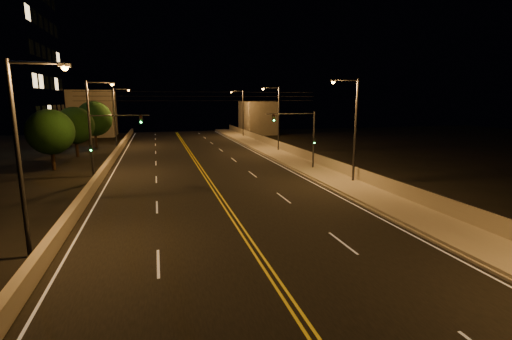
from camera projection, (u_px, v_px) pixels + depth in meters
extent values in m
cube|color=black|center=(222.00, 200.00, 26.50)|extent=(18.00, 120.00, 0.02)
cube|color=#9D9683|center=(357.00, 189.00, 29.24)|extent=(3.60, 120.00, 0.30)
cube|color=#9D9683|center=(335.00, 192.00, 28.78)|extent=(0.14, 120.00, 0.15)
cube|color=gray|center=(376.00, 180.00, 29.54)|extent=(0.30, 120.00, 1.00)
cube|color=gray|center=(80.00, 204.00, 24.04)|extent=(0.45, 120.00, 0.87)
cube|color=gray|center=(257.00, 118.00, 78.13)|extent=(6.00, 10.00, 6.71)
cube|color=gray|center=(93.00, 113.00, 72.39)|extent=(8.00, 8.00, 8.86)
cylinder|color=black|center=(376.00, 173.00, 29.44)|extent=(0.06, 120.00, 0.06)
cube|color=silver|center=(92.00, 209.00, 24.30)|extent=(0.12, 116.00, 0.00)
cube|color=silver|center=(331.00, 193.00, 28.70)|extent=(0.12, 116.00, 0.00)
cube|color=gold|center=(220.00, 200.00, 26.46)|extent=(0.12, 116.00, 0.00)
cube|color=gold|center=(224.00, 200.00, 26.54)|extent=(0.12, 116.00, 0.00)
cube|color=silver|center=(158.00, 263.00, 16.34)|extent=(0.12, 3.00, 0.00)
cube|color=silver|center=(157.00, 207.00, 24.88)|extent=(0.12, 3.00, 0.00)
cube|color=silver|center=(156.00, 179.00, 33.41)|extent=(0.12, 3.00, 0.00)
cube|color=silver|center=(156.00, 163.00, 41.95)|extent=(0.12, 3.00, 0.00)
cube|color=silver|center=(156.00, 152.00, 50.48)|extent=(0.12, 3.00, 0.00)
cube|color=silver|center=(155.00, 145.00, 59.02)|extent=(0.12, 3.00, 0.00)
cube|color=silver|center=(155.00, 139.00, 67.55)|extent=(0.12, 3.00, 0.00)
cube|color=silver|center=(155.00, 135.00, 76.09)|extent=(0.12, 3.00, 0.00)
cube|color=silver|center=(343.00, 243.00, 18.64)|extent=(0.12, 3.00, 0.00)
cube|color=silver|center=(284.00, 198.00, 27.18)|extent=(0.12, 3.00, 0.00)
cube|color=silver|center=(253.00, 174.00, 35.71)|extent=(0.12, 3.00, 0.00)
cube|color=silver|center=(234.00, 160.00, 44.25)|extent=(0.12, 3.00, 0.00)
cube|color=silver|center=(221.00, 150.00, 52.78)|extent=(0.12, 3.00, 0.00)
cube|color=silver|center=(212.00, 143.00, 61.32)|extent=(0.12, 3.00, 0.00)
cube|color=silver|center=(205.00, 138.00, 69.85)|extent=(0.12, 3.00, 0.00)
cube|color=silver|center=(199.00, 133.00, 78.39)|extent=(0.12, 3.00, 0.00)
cylinder|color=#2D2D33|center=(355.00, 132.00, 30.97)|extent=(0.20, 0.20, 8.80)
cylinder|color=#2D2D33|center=(346.00, 80.00, 29.89)|extent=(2.20, 0.12, 0.12)
cube|color=#2D2D33|center=(333.00, 81.00, 29.63)|extent=(0.50, 0.25, 0.14)
sphere|color=#FF9E2D|center=(333.00, 82.00, 29.64)|extent=(0.28, 0.28, 0.28)
cylinder|color=#2D2D33|center=(279.00, 120.00, 50.11)|extent=(0.20, 0.20, 8.80)
cylinder|color=#2D2D33|center=(271.00, 88.00, 49.03)|extent=(2.20, 0.12, 0.12)
cube|color=#2D2D33|center=(263.00, 88.00, 48.76)|extent=(0.50, 0.25, 0.14)
sphere|color=#FF9E2D|center=(263.00, 89.00, 48.78)|extent=(0.28, 0.28, 0.28)
cylinder|color=#2D2D33|center=(243.00, 114.00, 70.19)|extent=(0.20, 0.20, 8.80)
cylinder|color=#2D2D33|center=(237.00, 91.00, 69.11)|extent=(2.20, 0.12, 0.12)
cube|color=#2D2D33|center=(231.00, 91.00, 68.84)|extent=(0.50, 0.25, 0.14)
sphere|color=#FF9E2D|center=(231.00, 92.00, 68.86)|extent=(0.28, 0.28, 0.28)
cylinder|color=#2D2D33|center=(19.00, 162.00, 16.26)|extent=(0.20, 0.20, 8.80)
cylinder|color=#2D2D33|center=(36.00, 63.00, 15.74)|extent=(2.20, 0.12, 0.12)
cube|color=#2D2D33|center=(65.00, 65.00, 16.04)|extent=(0.50, 0.25, 0.14)
sphere|color=#FF9E2D|center=(65.00, 68.00, 16.05)|extent=(0.28, 0.28, 0.28)
cylinder|color=#2D2D33|center=(90.00, 129.00, 34.23)|extent=(0.20, 0.20, 8.80)
cylinder|color=#2D2D33|center=(99.00, 82.00, 33.72)|extent=(2.20, 0.12, 0.12)
cube|color=#2D2D33|center=(112.00, 83.00, 34.01)|extent=(0.50, 0.25, 0.14)
sphere|color=#FF9E2D|center=(112.00, 84.00, 34.03)|extent=(0.28, 0.28, 0.28)
cylinder|color=#2D2D33|center=(115.00, 118.00, 55.78)|extent=(0.20, 0.20, 8.80)
cylinder|color=#2D2D33|center=(121.00, 89.00, 55.26)|extent=(2.20, 0.12, 0.12)
cube|color=#2D2D33|center=(128.00, 90.00, 55.56)|extent=(0.50, 0.25, 0.14)
sphere|color=#FF9E2D|center=(129.00, 90.00, 55.58)|extent=(0.28, 0.28, 0.28)
cylinder|color=#2D2D33|center=(314.00, 141.00, 37.35)|extent=(0.18, 0.18, 5.95)
cylinder|color=#2D2D33|center=(291.00, 114.00, 36.18)|extent=(5.00, 0.10, 0.10)
cube|color=black|center=(274.00, 118.00, 35.80)|extent=(0.28, 0.18, 0.80)
sphere|color=#19FF4C|center=(274.00, 120.00, 35.75)|extent=(0.14, 0.14, 0.14)
cube|color=black|center=(314.00, 141.00, 37.20)|extent=(0.22, 0.14, 0.55)
cylinder|color=#2D2D33|center=(91.00, 148.00, 32.02)|extent=(0.18, 0.18, 5.95)
cylinder|color=#2D2D33|center=(120.00, 115.00, 32.14)|extent=(5.00, 0.10, 0.10)
cube|color=black|center=(141.00, 119.00, 32.65)|extent=(0.28, 0.18, 0.80)
sphere|color=#19FF4C|center=(141.00, 122.00, 32.60)|extent=(0.14, 0.14, 0.14)
cube|color=black|center=(91.00, 148.00, 31.87)|extent=(0.22, 0.14, 0.55)
cylinder|color=black|center=(203.00, 101.00, 34.20)|extent=(22.00, 0.03, 0.03)
cylinder|color=black|center=(203.00, 96.00, 34.13)|extent=(22.00, 0.03, 0.03)
cylinder|color=black|center=(202.00, 92.00, 34.05)|extent=(22.00, 0.03, 0.03)
cylinder|color=black|center=(53.00, 160.00, 37.78)|extent=(0.36, 0.36, 2.16)
sphere|color=black|center=(50.00, 132.00, 37.25)|extent=(4.57, 4.57, 4.57)
cylinder|color=black|center=(77.00, 148.00, 46.61)|extent=(0.36, 0.36, 2.18)
sphere|color=black|center=(75.00, 125.00, 46.07)|extent=(4.60, 4.60, 4.60)
cylinder|color=black|center=(96.00, 140.00, 54.85)|extent=(0.36, 0.36, 2.41)
sphere|color=black|center=(94.00, 119.00, 54.26)|extent=(5.08, 5.08, 5.08)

